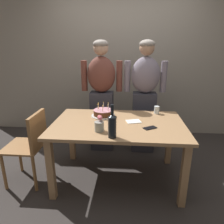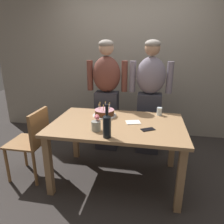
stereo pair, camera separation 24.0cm
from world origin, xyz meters
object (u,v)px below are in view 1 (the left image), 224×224
(birthday_cake, at_px, (103,113))
(person_woman_cardigan, at_px, (145,96))
(wine_bottle, at_px, (112,125))
(dining_chair, at_px, (31,142))
(flower_vase, at_px, (99,125))
(napkin_stack, at_px, (134,121))
(water_glass_near, at_px, (157,110))
(person_man_bearded, at_px, (102,95))
(cell_phone, at_px, (150,128))

(birthday_cake, bearing_deg, person_woman_cardigan, 45.86)
(wine_bottle, height_order, dining_chair, wine_bottle)
(flower_vase, bearing_deg, dining_chair, 171.90)
(flower_vase, bearing_deg, person_woman_cardigan, 62.79)
(napkin_stack, xyz_separation_m, flower_vase, (-0.36, -0.30, 0.06))
(birthday_cake, height_order, napkin_stack, birthday_cake)
(water_glass_near, bearing_deg, person_man_bearded, 151.99)
(person_woman_cardigan, relative_size, dining_chair, 1.90)
(birthday_cake, distance_m, person_woman_cardigan, 0.79)
(cell_phone, distance_m, dining_chair, 1.37)
(birthday_cake, xyz_separation_m, dining_chair, (-0.80, -0.35, -0.26))
(water_glass_near, relative_size, person_man_bearded, 0.06)
(flower_vase, bearing_deg, cell_phone, 12.27)
(cell_phone, distance_m, person_woman_cardigan, 0.92)
(water_glass_near, relative_size, flower_vase, 0.60)
(cell_phone, bearing_deg, water_glass_near, 44.50)
(flower_vase, xyz_separation_m, person_man_bearded, (-0.11, 1.03, 0.07))
(cell_phone, xyz_separation_m, person_man_bearded, (-0.64, 0.91, 0.13))
(cell_phone, bearing_deg, person_man_bearded, 94.02)
(flower_vase, distance_m, person_man_bearded, 1.04)
(birthday_cake, relative_size, dining_chair, 0.34)
(wine_bottle, relative_size, napkin_stack, 2.02)
(water_glass_near, height_order, cell_phone, water_glass_near)
(wine_bottle, relative_size, person_woman_cardigan, 0.20)
(flower_vase, relative_size, dining_chair, 0.19)
(water_glass_near, xyz_separation_m, person_man_bearded, (-0.77, 0.41, 0.08))
(cell_phone, xyz_separation_m, napkin_stack, (-0.17, 0.18, 0.00))
(wine_bottle, distance_m, dining_chair, 1.06)
(water_glass_near, relative_size, person_woman_cardigan, 0.06)
(birthday_cake, xyz_separation_m, water_glass_near, (0.68, 0.15, 0.01))
(person_woman_cardigan, xyz_separation_m, dining_chair, (-1.35, -0.91, -0.36))
(cell_phone, xyz_separation_m, person_woman_cardigan, (-0.00, 0.91, 0.13))
(water_glass_near, height_order, napkin_stack, water_glass_near)
(cell_phone, height_order, person_woman_cardigan, person_woman_cardigan)
(birthday_cake, xyz_separation_m, person_man_bearded, (-0.09, 0.56, 0.09))
(person_woman_cardigan, distance_m, dining_chair, 1.67)
(water_glass_near, height_order, dining_chair, dining_chair)
(flower_vase, bearing_deg, birthday_cake, 92.14)
(water_glass_near, height_order, wine_bottle, wine_bottle)
(person_man_bearded, xyz_separation_m, person_woman_cardigan, (0.64, 0.00, 0.00))
(napkin_stack, relative_size, flower_vase, 0.98)
(cell_phone, height_order, napkin_stack, same)
(cell_phone, bearing_deg, birthday_cake, 116.41)
(water_glass_near, bearing_deg, person_woman_cardigan, 107.81)
(napkin_stack, bearing_deg, wine_bottle, -116.03)
(wine_bottle, distance_m, person_woman_cardigan, 1.23)
(cell_phone, xyz_separation_m, flower_vase, (-0.53, -0.11, 0.06))
(flower_vase, xyz_separation_m, dining_chair, (-0.82, 0.12, -0.29))
(birthday_cake, relative_size, person_woman_cardigan, 0.18)
(water_glass_near, relative_size, wine_bottle, 0.30)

